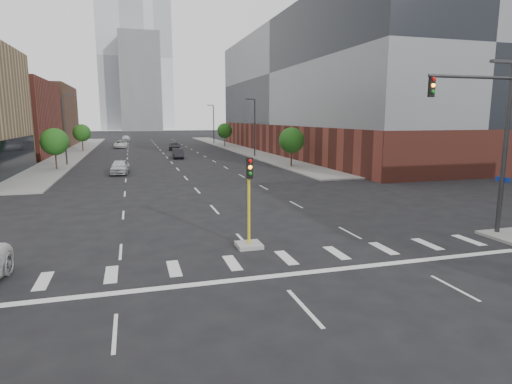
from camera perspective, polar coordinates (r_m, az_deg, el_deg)
name	(u,v)px	position (r m, az deg, el deg)	size (l,w,h in m)	color
ground	(331,337)	(13.19, 9.96, -18.49)	(400.00, 400.00, 0.00)	black
sidewalk_left_far	(77,151)	(85.14, -22.80, 5.01)	(5.00, 92.00, 0.15)	gray
sidewalk_right_far	(236,148)	(86.98, -2.69, 5.86)	(5.00, 92.00, 0.15)	gray
building_left_far_b	(21,116)	(104.75, -28.82, 8.87)	(20.00, 24.00, 13.00)	brown
building_right_main	(334,90)	(78.62, 10.36, 13.25)	(24.00, 70.00, 22.00)	brown
tower_left	(122,58)	(232.16, -17.49, 16.62)	(22.00, 22.00, 70.00)	#B2B7BC
tower_right	(154,60)	(272.88, -13.44, 16.79)	(20.00, 20.00, 80.00)	#B2B7BC
tower_mid	(140,83)	(211.01, -15.17, 13.89)	(18.00, 18.00, 44.00)	slate
median_traffic_signal	(249,228)	(20.71, -0.94, -4.81)	(1.20, 1.20, 4.40)	#999993
mast_arm_signal	(493,129)	(25.27, 29.09, 7.34)	(5.12, 0.90, 9.07)	#2D2D30
streetlight_right_a	(254,125)	(67.98, -0.25, 8.90)	(1.60, 0.22, 9.07)	#2D2D30
streetlight_right_b	(213,123)	(102.09, -5.72, 9.20)	(1.60, 0.22, 9.07)	#2D2D30
streetlight_left	(65,127)	(60.92, -24.12, 7.93)	(1.60, 0.22, 9.07)	#2D2D30
tree_left_near	(55,142)	(56.12, -25.28, 6.09)	(3.20, 3.20, 4.85)	#382619
tree_left_far	(82,133)	(85.85, -22.21, 7.31)	(3.20, 3.20, 4.85)	#382619
tree_right_near	(292,140)	(53.99, 4.77, 6.88)	(3.20, 3.20, 4.85)	#382619
tree_right_far	(225,131)	(92.43, -4.20, 8.15)	(3.20, 3.20, 4.85)	#382619
car_near_left	(120,167)	(49.94, -17.71, 3.21)	(1.89, 4.70, 1.60)	silver
car_mid_right	(178,154)	(66.93, -10.38, 5.07)	(1.58, 4.52, 1.49)	black
car_far_left	(121,144)	(92.47, -17.59, 6.08)	(2.50, 5.43, 1.51)	silver
car_deep_right	(174,146)	(84.76, -10.81, 6.02)	(1.99, 4.89, 1.42)	#222327
car_distant	(126,138)	(116.54, -16.95, 6.86)	(1.99, 4.94, 1.68)	silver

